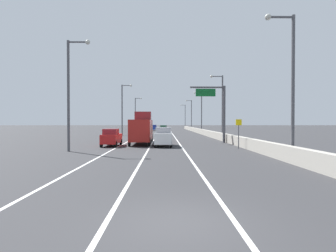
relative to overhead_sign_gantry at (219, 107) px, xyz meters
The scene contains 20 objects.
ground_plane 37.36m from the overhead_sign_gantry, 100.50° to the left, with size 320.00×320.00×0.00m, color #2D2D30.
lane_stripe_left 30.42m from the overhead_sign_gantry, 114.06° to the left, with size 0.16×130.00×0.00m, color silver.
lane_stripe_center 29.19m from the overhead_sign_gantry, 107.69° to the left, with size 0.16×130.00×0.00m, color silver.
lane_stripe_right 28.34m from the overhead_sign_gantry, 100.84° to the left, with size 0.16×130.00×0.00m, color silver.
jersey_barrier_right 13.19m from the overhead_sign_gantry, 83.84° to the left, with size 0.60×120.00×1.10m, color #9E998E.
overhead_sign_gantry is the anchor object (origin of this frame).
speed_advisory_sign 8.41m from the overhead_sign_gantry, 86.78° to the right, with size 0.60×0.11×3.00m.
lamp_post_right_near 16.29m from the overhead_sign_gantry, 84.10° to the right, with size 2.14×0.44×10.32m.
lamp_post_right_second 8.16m from the overhead_sign_gantry, 75.67° to the left, with size 2.14×0.44×10.32m.
lamp_post_right_third 31.89m from the overhead_sign_gantry, 86.34° to the left, with size 2.14×0.44×10.32m.
lamp_post_right_fourth 55.84m from the overhead_sign_gantry, 87.99° to the left, with size 2.14×0.44×10.32m.
lamp_post_right_fifth 79.80m from the overhead_sign_gantry, 88.78° to the left, with size 2.14×0.44×10.32m.
lamp_post_left_near 18.81m from the overhead_sign_gantry, 147.23° to the right, with size 2.14×0.44×10.32m.
lamp_post_left_mid 24.21m from the overhead_sign_gantry, 129.65° to the left, with size 2.14×0.44×10.32m.
lamp_post_left_far 50.02m from the overhead_sign_gantry, 108.56° to the left, with size 2.14×0.44×10.32m.
car_white_0 9.60m from the overhead_sign_gantry, 144.85° to the right, with size 2.01×4.59×2.14m.
car_blue_1 50.33m from the overhead_sign_gantry, 101.98° to the left, with size 1.79×4.42×1.85m.
car_red_2 14.48m from the overhead_sign_gantry, 160.09° to the right, with size 1.80×4.18×1.96m.
car_green_3 30.02m from the overhead_sign_gantry, 104.28° to the left, with size 1.87×4.06×1.96m.
box_truck 10.45m from the overhead_sign_gantry, behind, with size 2.56×9.47×4.10m.
Camera 1 is at (-0.42, -7.08, 2.72)m, focal length 28.16 mm.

